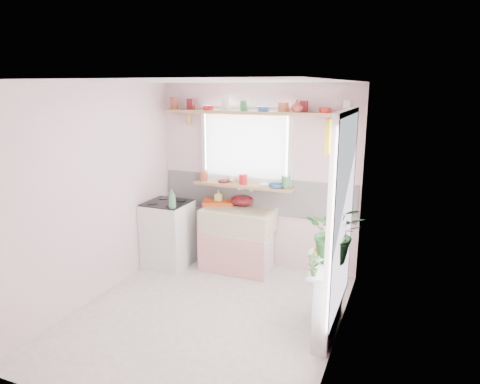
% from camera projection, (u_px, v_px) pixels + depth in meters
% --- Properties ---
extents(room, '(3.20, 3.20, 3.20)m').
position_uv_depth(room, '(289.00, 183.00, 4.90)').
color(room, white).
rests_on(room, ground).
extents(sink_unit, '(0.95, 0.65, 1.11)m').
position_uv_depth(sink_unit, '(238.00, 239.00, 5.82)').
color(sink_unit, white).
rests_on(sink_unit, ground).
extents(cooker, '(0.58, 0.58, 0.93)m').
position_uv_depth(cooker, '(168.00, 234.00, 5.94)').
color(cooker, white).
rests_on(cooker, ground).
extents(radiator_ledge, '(0.22, 0.95, 0.78)m').
position_uv_depth(radiator_ledge, '(329.00, 296.00, 4.31)').
color(radiator_ledge, white).
rests_on(radiator_ledge, ground).
extents(windowsill, '(1.40, 0.22, 0.04)m').
position_uv_depth(windowsill, '(243.00, 185.00, 5.81)').
color(windowsill, tan).
rests_on(windowsill, room).
extents(pine_shelf, '(2.52, 0.24, 0.04)m').
position_uv_depth(pine_shelf, '(254.00, 113.00, 5.51)').
color(pine_shelf, tan).
rests_on(pine_shelf, room).
extents(shelf_crockery, '(2.47, 0.11, 0.12)m').
position_uv_depth(shelf_crockery, '(252.00, 107.00, 5.50)').
color(shelf_crockery, '#A55133').
rests_on(shelf_crockery, pine_shelf).
extents(sill_crockery, '(1.35, 0.11, 0.12)m').
position_uv_depth(sill_crockery, '(243.00, 180.00, 5.79)').
color(sill_crockery, '#A55133').
rests_on(sill_crockery, windowsill).
extents(dish_tray, '(0.52, 0.46, 0.04)m').
position_uv_depth(dish_tray, '(218.00, 202.00, 6.00)').
color(dish_tray, '#CD4412').
rests_on(dish_tray, sink_unit).
extents(colander, '(0.41, 0.41, 0.14)m').
position_uv_depth(colander, '(242.00, 200.00, 5.89)').
color(colander, '#580F15').
rests_on(colander, sink_unit).
extents(jade_plant, '(0.56, 0.49, 0.61)m').
position_uv_depth(jade_plant, '(336.00, 232.00, 4.13)').
color(jade_plant, '#245B24').
rests_on(jade_plant, radiator_ledge).
extents(fruit_bowl, '(0.29, 0.29, 0.07)m').
position_uv_depth(fruit_bowl, '(322.00, 256.00, 4.24)').
color(fruit_bowl, white).
rests_on(fruit_bowl, radiator_ledge).
extents(herb_pot, '(0.13, 0.10, 0.22)m').
position_uv_depth(herb_pot, '(314.00, 264.00, 3.86)').
color(herb_pot, '#336127').
rests_on(herb_pot, radiator_ledge).
extents(soap_bottle_sink, '(0.09, 0.09, 0.19)m').
position_uv_depth(soap_bottle_sink, '(218.00, 197.00, 6.00)').
color(soap_bottle_sink, '#DADE62').
rests_on(soap_bottle_sink, sink_unit).
extents(sill_cup, '(0.12, 0.12, 0.09)m').
position_uv_depth(sill_cup, '(232.00, 179.00, 5.92)').
color(sill_cup, silver).
rests_on(sill_cup, windowsill).
extents(sill_bowl, '(0.20, 0.20, 0.06)m').
position_uv_depth(sill_bowl, '(276.00, 186.00, 5.57)').
color(sill_bowl, '#2E5D96').
rests_on(sill_bowl, windowsill).
extents(shelf_vase, '(0.15, 0.15, 0.16)m').
position_uv_depth(shelf_vase, '(297.00, 106.00, 5.23)').
color(shelf_vase, '#9D3B30').
rests_on(shelf_vase, pine_shelf).
extents(cooker_bottle, '(0.13, 0.13, 0.26)m').
position_uv_depth(cooker_bottle, '(172.00, 198.00, 5.52)').
color(cooker_bottle, '#468D57').
rests_on(cooker_bottle, cooker).
extents(fruit, '(0.20, 0.14, 0.10)m').
position_uv_depth(fruit, '(323.00, 251.00, 4.23)').
color(fruit, orange).
rests_on(fruit, fruit_bowl).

